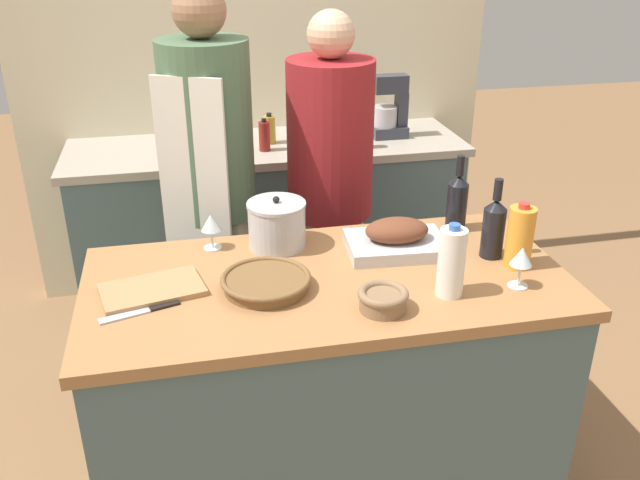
% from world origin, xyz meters
% --- Properties ---
extents(kitchen_island, '(1.56, 0.76, 0.91)m').
position_xyz_m(kitchen_island, '(0.00, 0.00, 0.46)').
color(kitchen_island, '#4C666B').
rests_on(kitchen_island, ground_plane).
extents(back_counter, '(2.01, 0.60, 0.92)m').
position_xyz_m(back_counter, '(0.00, 1.41, 0.46)').
color(back_counter, '#4C666B').
rests_on(back_counter, ground_plane).
extents(back_wall, '(2.51, 0.10, 2.55)m').
position_xyz_m(back_wall, '(0.00, 1.76, 1.27)').
color(back_wall, beige).
rests_on(back_wall, ground_plane).
extents(roasting_pan, '(0.36, 0.26, 0.12)m').
position_xyz_m(roasting_pan, '(0.28, 0.14, 0.95)').
color(roasting_pan, '#BCBCC1').
rests_on(roasting_pan, kitchen_island).
extents(wicker_basket, '(0.28, 0.28, 0.05)m').
position_xyz_m(wicker_basket, '(-0.20, -0.04, 0.93)').
color(wicker_basket, brown).
rests_on(wicker_basket, kitchen_island).
extents(cutting_board, '(0.34, 0.25, 0.02)m').
position_xyz_m(cutting_board, '(-0.55, 0.02, 0.92)').
color(cutting_board, '#AD7F51').
rests_on(cutting_board, kitchen_island).
extents(stock_pot, '(0.21, 0.21, 0.19)m').
position_xyz_m(stock_pot, '(-0.12, 0.26, 0.99)').
color(stock_pot, '#B7B7BC').
rests_on(stock_pot, kitchen_island).
extents(mixing_bowl, '(0.15, 0.15, 0.07)m').
position_xyz_m(mixing_bowl, '(0.12, -0.23, 0.94)').
color(mixing_bowl, '#846647').
rests_on(mixing_bowl, kitchen_island).
extents(juice_jug, '(0.09, 0.09, 0.23)m').
position_xyz_m(juice_jug, '(0.64, -0.05, 1.01)').
color(juice_jug, orange).
rests_on(juice_jug, kitchen_island).
extents(milk_jug, '(0.08, 0.08, 0.24)m').
position_xyz_m(milk_jug, '(0.34, -0.18, 1.02)').
color(milk_jug, white).
rests_on(milk_jug, kitchen_island).
extents(wine_bottle_green, '(0.08, 0.08, 0.28)m').
position_xyz_m(wine_bottle_green, '(0.58, 0.03, 1.02)').
color(wine_bottle_green, black).
rests_on(wine_bottle_green, kitchen_island).
extents(wine_bottle_dark, '(0.08, 0.08, 0.29)m').
position_xyz_m(wine_bottle_dark, '(0.55, 0.27, 1.02)').
color(wine_bottle_dark, black).
rests_on(wine_bottle_dark, kitchen_island).
extents(wine_glass_left, '(0.07, 0.07, 0.14)m').
position_xyz_m(wine_glass_left, '(0.58, -0.18, 1.01)').
color(wine_glass_left, silver).
rests_on(wine_glass_left, kitchen_island).
extents(wine_glass_right, '(0.07, 0.07, 0.13)m').
position_xyz_m(wine_glass_right, '(-0.35, 0.29, 1.00)').
color(wine_glass_right, silver).
rests_on(wine_glass_right, kitchen_island).
extents(knife_chef, '(0.24, 0.10, 0.01)m').
position_xyz_m(knife_chef, '(-0.58, -0.10, 0.91)').
color(knife_chef, '#B7B7BC').
rests_on(knife_chef, kitchen_island).
extents(stand_mixer, '(0.18, 0.14, 0.32)m').
position_xyz_m(stand_mixer, '(0.64, 1.41, 1.06)').
color(stand_mixer, '#333842').
rests_on(stand_mixer, back_counter).
extents(condiment_bottle_tall, '(0.06, 0.06, 0.16)m').
position_xyz_m(condiment_bottle_tall, '(-0.02, 1.31, 1.00)').
color(condiment_bottle_tall, maroon).
rests_on(condiment_bottle_tall, back_counter).
extents(condiment_bottle_short, '(0.06, 0.06, 0.16)m').
position_xyz_m(condiment_bottle_short, '(0.02, 1.42, 0.99)').
color(condiment_bottle_short, '#B28E2D').
rests_on(condiment_bottle_short, back_counter).
extents(condiment_bottle_extra, '(0.06, 0.06, 0.18)m').
position_xyz_m(condiment_bottle_extra, '(0.46, 1.25, 1.01)').
color(condiment_bottle_extra, maroon).
rests_on(condiment_bottle_extra, back_counter).
extents(person_cook_aproned, '(0.38, 0.40, 1.75)m').
position_xyz_m(person_cook_aproned, '(-0.32, 0.77, 0.97)').
color(person_cook_aproned, beige).
rests_on(person_cook_aproned, ground_plane).
extents(person_cook_guest, '(0.36, 0.36, 1.64)m').
position_xyz_m(person_cook_guest, '(0.19, 0.79, 0.91)').
color(person_cook_guest, beige).
rests_on(person_cook_guest, ground_plane).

